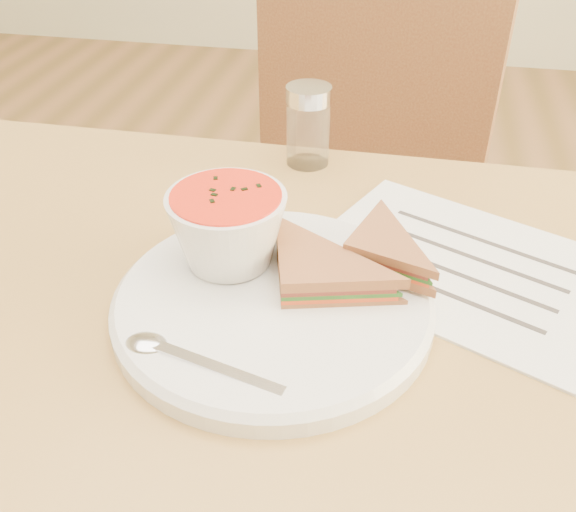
% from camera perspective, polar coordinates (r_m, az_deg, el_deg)
% --- Properties ---
extents(chair_far, '(0.53, 0.53, 0.98)m').
position_cam_1_polar(chair_far, '(1.12, 3.16, 0.51)').
color(chair_far, brown).
rests_on(chair_far, floor).
extents(plate, '(0.35, 0.35, 0.02)m').
position_cam_1_polar(plate, '(0.59, -1.34, -4.33)').
color(plate, white).
rests_on(plate, dining_table).
extents(soup_bowl, '(0.14, 0.14, 0.08)m').
position_cam_1_polar(soup_bowl, '(0.60, -5.35, 2.14)').
color(soup_bowl, white).
rests_on(soup_bowl, plate).
extents(sandwich_half_a, '(0.14, 0.14, 0.03)m').
position_cam_1_polar(sandwich_half_a, '(0.55, -0.63, -3.90)').
color(sandwich_half_a, '#AC673C').
rests_on(sandwich_half_a, plate).
extents(sandwich_half_b, '(0.11, 0.11, 0.03)m').
position_cam_1_polar(sandwich_half_b, '(0.59, 4.85, -0.03)').
color(sandwich_half_b, '#AC673C').
rests_on(sandwich_half_b, plate).
extents(spoon, '(0.18, 0.08, 0.01)m').
position_cam_1_polar(spoon, '(0.52, -7.73, -9.39)').
color(spoon, silver).
rests_on(spoon, plate).
extents(paper_menu, '(0.36, 0.32, 0.00)m').
position_cam_1_polar(paper_menu, '(0.67, 15.30, -0.87)').
color(paper_menu, white).
rests_on(paper_menu, dining_table).
extents(condiment_shaker, '(0.07, 0.07, 0.10)m').
position_cam_1_polar(condiment_shaker, '(0.82, 1.81, 11.49)').
color(condiment_shaker, silver).
rests_on(condiment_shaker, dining_table).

